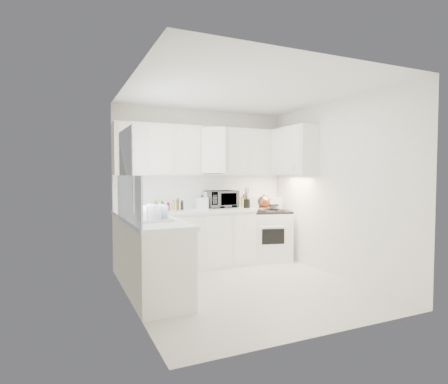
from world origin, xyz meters
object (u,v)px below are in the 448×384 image
utensil_crock (247,197)px  tea_kettle (264,201)px  stove (268,228)px  dish_rack (153,212)px  rice_cooker (202,202)px  microwave (221,197)px

utensil_crock → tea_kettle: bearing=-6.6°
stove → dish_rack: (-2.33, -1.22, 0.51)m
tea_kettle → rice_cooker: tea_kettle is taller
tea_kettle → rice_cooker: size_ratio=1.20×
tea_kettle → microwave: size_ratio=0.51×
stove → dish_rack: 2.68m
tea_kettle → microwave: 0.73m
stove → tea_kettle: bearing=-124.4°
microwave → dish_rack: bearing=-142.4°
rice_cooker → utensil_crock: bearing=-1.6°
utensil_crock → dish_rack: 2.15m
stove → rice_cooker: (-1.22, 0.05, 0.50)m
utensil_crock → dish_rack: utensil_crock is taller
rice_cooker → utensil_crock: size_ratio=0.62×
stove → utensil_crock: (-0.49, -0.12, 0.57)m
stove → microwave: bearing=-175.4°
dish_rack → utensil_crock: bearing=25.0°
stove → dish_rack: dish_rack is taller
tea_kettle → microwave: microwave is taller
stove → dish_rack: size_ratio=2.69×
utensil_crock → rice_cooker: bearing=166.6°
stove → tea_kettle: 0.56m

